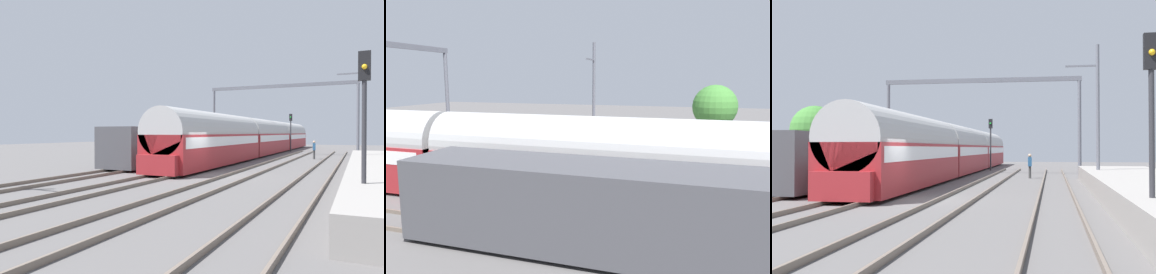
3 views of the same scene
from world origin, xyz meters
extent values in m
plane|color=#5C5959|center=(0.00, 0.00, 0.00)|extent=(120.00, 120.00, 0.00)
cube|color=#6F6256|center=(-2.68, 0.00, 0.08)|extent=(0.08, 60.00, 0.16)
cube|color=#6F6256|center=(-1.25, 0.00, 0.08)|extent=(0.08, 60.00, 0.16)
cube|color=#6F6256|center=(1.25, 0.00, 0.08)|extent=(0.08, 60.00, 0.16)
cube|color=#6F6256|center=(2.68, 0.00, 0.08)|extent=(0.08, 60.00, 0.16)
cube|color=#6F6256|center=(5.18, 0.00, 0.08)|extent=(0.08, 60.00, 0.16)
cube|color=#6F6256|center=(6.61, 0.00, 0.08)|extent=(0.08, 60.00, 0.16)
cube|color=gray|center=(9.71, 2.00, 0.45)|extent=(4.40, 28.00, 0.90)
cube|color=maroon|center=(-1.96, 5.90, 1.26)|extent=(2.90, 16.00, 2.20)
cube|color=white|center=(-1.96, 5.90, 1.89)|extent=(2.93, 15.36, 0.64)
cylinder|color=#B0B0B0|center=(-1.96, 5.90, 2.56)|extent=(2.84, 16.00, 2.84)
cube|color=#47474C|center=(-5.89, 5.39, 1.51)|extent=(2.80, 13.00, 2.70)
cube|color=black|center=(-5.89, 5.39, 0.21)|extent=(2.52, 11.96, 0.10)
cylinder|color=#3C3C3C|center=(4.19, 16.09, 0.42)|extent=(0.20, 0.20, 0.85)
cube|color=#285684|center=(4.19, 16.09, 1.17)|extent=(0.29, 0.43, 0.64)
sphere|color=tan|center=(4.19, 16.09, 1.61)|extent=(0.24, 0.24, 0.24)
cylinder|color=slate|center=(7.89, 21.36, 3.75)|extent=(0.28, 0.28, 7.50)
cylinder|color=slate|center=(8.29, 9.49, 4.00)|extent=(0.20, 0.20, 8.00)
cube|color=slate|center=(7.39, 9.49, 6.80)|extent=(1.80, 0.10, 0.10)
cylinder|color=#4C3826|center=(15.45, 1.20, 0.97)|extent=(0.36, 0.36, 1.95)
sphere|color=#418135|center=(15.45, 1.20, 3.28)|extent=(3.56, 3.56, 3.56)
camera|label=1|loc=(8.04, -19.48, 2.47)|focal=33.99mm
camera|label=2|loc=(-16.74, 2.58, 5.51)|focal=34.58mm
camera|label=3|loc=(5.73, -20.42, 2.13)|focal=48.25mm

